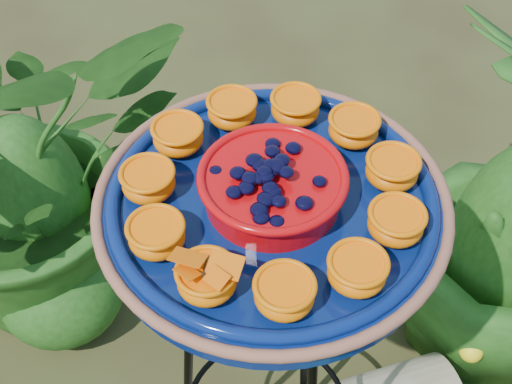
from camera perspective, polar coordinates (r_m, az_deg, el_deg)
tripod_stand at (r=1.29m, az=1.00°, el=-12.59°), size 0.41×0.41×0.91m
feeder_dish at (r=0.96m, az=1.31°, el=-0.67°), size 0.58×0.58×0.11m
shrub_back_left at (r=1.81m, az=-18.30°, el=2.15°), size 1.05×1.06×0.89m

